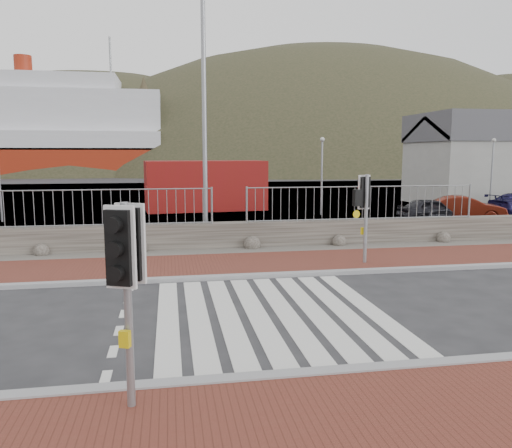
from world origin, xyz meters
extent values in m
plane|color=#28282B|center=(0.00, 0.00, 0.00)|extent=(220.00, 220.00, 0.00)
cube|color=brown|center=(0.00, 4.50, 0.04)|extent=(40.00, 3.00, 0.08)
cube|color=gray|center=(0.00, -3.00, 0.05)|extent=(40.00, 0.25, 0.12)
cube|color=gray|center=(0.00, 3.00, 0.05)|extent=(40.00, 0.25, 0.12)
cube|color=silver|center=(-2.10, 0.00, 0.01)|extent=(0.42, 5.60, 0.01)
cube|color=silver|center=(-1.50, 0.00, 0.01)|extent=(0.42, 5.60, 0.01)
cube|color=silver|center=(-0.90, 0.00, 0.01)|extent=(0.42, 5.60, 0.01)
cube|color=silver|center=(-0.30, 0.00, 0.01)|extent=(0.42, 5.60, 0.01)
cube|color=silver|center=(0.30, 0.00, 0.01)|extent=(0.42, 5.60, 0.01)
cube|color=silver|center=(0.90, 0.00, 0.01)|extent=(0.42, 5.60, 0.01)
cube|color=silver|center=(1.50, 0.00, 0.01)|extent=(0.42, 5.60, 0.01)
cube|color=silver|center=(2.10, 0.00, 0.01)|extent=(0.42, 5.60, 0.01)
cube|color=#59544C|center=(0.00, 6.50, 0.03)|extent=(40.00, 1.50, 0.06)
cube|color=#464039|center=(0.00, 7.30, 0.45)|extent=(40.00, 0.60, 0.90)
cylinder|color=gray|center=(-4.80, 7.15, 2.10)|extent=(8.40, 0.04, 0.04)
cylinder|color=gray|center=(-0.60, 7.15, 1.50)|extent=(0.07, 0.07, 1.20)
cylinder|color=gray|center=(4.80, 7.15, 2.10)|extent=(8.40, 0.04, 0.04)
cylinder|color=gray|center=(0.60, 7.15, 1.50)|extent=(0.07, 0.07, 1.20)
cylinder|color=gray|center=(9.00, 7.15, 1.50)|extent=(0.07, 0.07, 1.20)
cube|color=#4C4C4F|center=(0.00, 27.90, 0.00)|extent=(120.00, 40.00, 0.50)
cube|color=#3F4C54|center=(0.00, 62.90, 0.00)|extent=(220.00, 50.00, 0.05)
cube|color=silver|center=(-18.00, 67.90, 9.00)|extent=(30.00, 12.00, 6.00)
cube|color=silver|center=(-18.00, 67.90, 13.00)|extent=(18.00, 10.00, 2.50)
cylinder|color=maroon|center=(-22.00, 67.90, 15.50)|extent=(2.40, 2.40, 3.00)
cylinder|color=gray|center=(-10.00, 67.90, 17.00)|extent=(0.30, 0.30, 6.00)
cube|color=#9E9E99|center=(20.00, 19.90, 2.00)|extent=(12.00, 6.00, 4.00)
cube|color=#4C4C51|center=(20.00, 19.90, 4.90)|extent=(12.20, 6.20, 1.80)
ellipsoid|color=#292D1B|center=(-15.00, 87.90, -20.00)|extent=(106.40, 68.40, 76.00)
ellipsoid|color=#292D1B|center=(30.00, 87.90, -26.00)|extent=(140.00, 90.00, 100.00)
cylinder|color=gray|center=(-2.55, -3.53, 1.34)|extent=(0.11, 0.11, 2.69)
cube|color=gold|center=(-2.55, -3.53, 1.01)|extent=(0.15, 0.12, 0.21)
cube|color=black|center=(-2.55, -3.53, 2.16)|extent=(0.44, 0.36, 1.01)
sphere|color=#0CE53F|center=(-2.55, -3.53, 1.87)|extent=(0.14, 0.14, 0.14)
cylinder|color=gray|center=(3.64, 3.98, 1.34)|extent=(0.11, 0.11, 2.67)
cube|color=gold|center=(3.64, 3.98, 1.00)|extent=(0.15, 0.11, 0.21)
cube|color=black|center=(3.64, 3.98, 2.15)|extent=(0.42, 0.31, 1.00)
sphere|color=red|center=(3.64, 3.98, 2.44)|extent=(0.14, 0.14, 0.14)
cube|color=black|center=(3.31, 3.90, 2.01)|extent=(0.24, 0.20, 0.48)
cylinder|color=gray|center=(-0.74, 8.10, 4.60)|extent=(0.16, 0.16, 9.20)
cube|color=maroon|center=(0.07, 19.51, 1.42)|extent=(7.08, 3.49, 2.85)
imported|color=black|center=(10.57, 12.68, 0.56)|extent=(3.39, 1.63, 1.12)
imported|color=#54150C|center=(12.29, 12.49, 0.60)|extent=(3.88, 2.44, 1.21)
camera|label=1|loc=(-2.01, -9.70, 3.27)|focal=35.00mm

